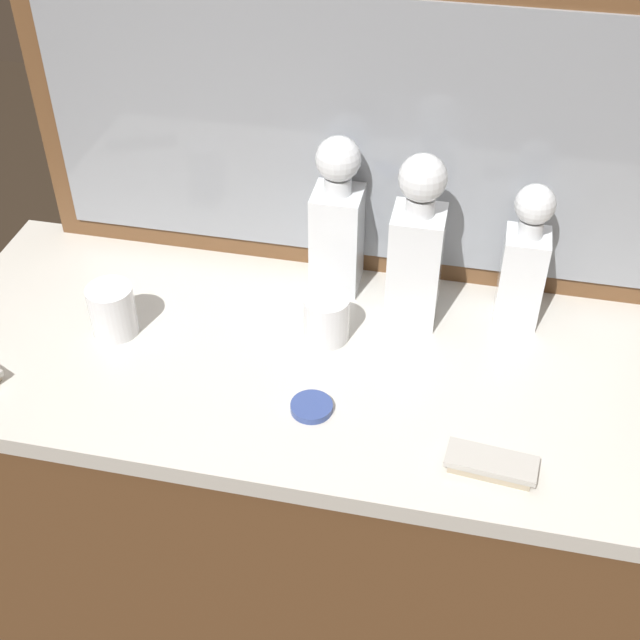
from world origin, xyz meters
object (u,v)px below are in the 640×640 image
at_px(crystal_tumbler_right, 327,320).
at_px(porcelain_dish, 312,407).
at_px(crystal_decanter_rear, 523,268).
at_px(crystal_tumbler_left, 113,312).
at_px(crystal_decanter_center, 337,229).
at_px(crystal_decanter_front, 416,256).
at_px(silver_brush_far_left, 491,464).

xyz_separation_m(crystal_tumbler_right, porcelain_dish, (0.01, -0.18, -0.03)).
xyz_separation_m(crystal_decanter_rear, crystal_tumbler_left, (-0.68, -0.18, -0.07)).
distance_m(crystal_decanter_center, crystal_decanter_front, 0.16).
height_order(crystal_tumbler_left, silver_brush_far_left, crystal_tumbler_left).
bearing_deg(crystal_tumbler_left, crystal_decanter_front, 16.76).
xyz_separation_m(crystal_tumbler_left, porcelain_dish, (0.38, -0.12, -0.04)).
bearing_deg(silver_brush_far_left, crystal_decanter_center, 127.83).
distance_m(crystal_decanter_front, crystal_tumbler_right, 0.19).
distance_m(crystal_tumbler_right, porcelain_dish, 0.18).
distance_m(crystal_decanter_front, porcelain_dish, 0.32).
bearing_deg(crystal_decanter_front, crystal_tumbler_right, -146.83).
xyz_separation_m(crystal_decanter_rear, crystal_decanter_center, (-0.33, 0.03, 0.01)).
bearing_deg(crystal_decanter_front, porcelain_dish, -114.77).
distance_m(crystal_tumbler_left, silver_brush_far_left, 0.69).
bearing_deg(crystal_tumbler_right, crystal_decanter_rear, 21.11).
bearing_deg(porcelain_dish, crystal_decanter_rear, 44.62).
height_order(crystal_decanter_front, crystal_tumbler_left, crystal_decanter_front).
relative_size(crystal_decanter_rear, crystal_tumbler_right, 3.21).
relative_size(crystal_decanter_rear, crystal_tumbler_left, 2.89).
height_order(crystal_tumbler_right, silver_brush_far_left, crystal_tumbler_right).
xyz_separation_m(crystal_decanter_front, crystal_tumbler_left, (-0.50, -0.15, -0.09)).
distance_m(crystal_decanter_rear, crystal_decanter_front, 0.19).
bearing_deg(crystal_decanter_front, crystal_decanter_rear, 10.56).
distance_m(crystal_decanter_center, silver_brush_far_left, 0.52).
height_order(silver_brush_far_left, porcelain_dish, silver_brush_far_left).
bearing_deg(crystal_decanter_center, porcelain_dish, -85.55).
distance_m(crystal_decanter_front, crystal_tumbler_left, 0.53).
bearing_deg(crystal_decanter_center, crystal_tumbler_right, -84.94).
bearing_deg(crystal_decanter_front, crystal_decanter_center, 156.26).
xyz_separation_m(crystal_decanter_center, crystal_decanter_front, (0.15, -0.07, 0.01)).
distance_m(silver_brush_far_left, porcelain_dish, 0.29).
xyz_separation_m(crystal_tumbler_right, crystal_tumbler_left, (-0.36, -0.06, 0.00)).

